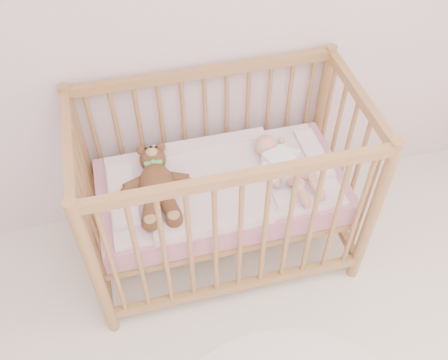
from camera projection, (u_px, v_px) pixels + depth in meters
name	position (u px, v px, depth m)	size (l,w,h in m)	color
crib	(222.00, 189.00, 2.50)	(1.36, 0.76, 1.00)	#B1814B
mattress	(222.00, 191.00, 2.51)	(1.22, 0.62, 0.13)	#CA7E9D
blanket	(222.00, 181.00, 2.45)	(1.10, 0.58, 0.06)	#EAA1BD
baby	(283.00, 162.00, 2.43)	(0.24, 0.50, 0.12)	white
teddy_bear	(157.00, 184.00, 2.33)	(0.36, 0.52, 0.14)	brown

